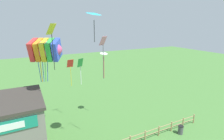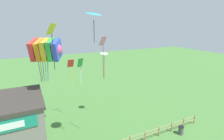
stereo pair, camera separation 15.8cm
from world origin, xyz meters
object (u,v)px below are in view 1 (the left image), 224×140
Objects in this scene: trash_bin at (181,130)px; kite_pink_diamond at (103,50)px; kite_yellow_diamond at (52,37)px; kite_green_diamond at (80,67)px; kite_cyan_delta at (94,14)px; kite_white_delta at (104,55)px; kite_rainbow_parafoil at (45,50)px; kite_red_diamond at (70,67)px.

kite_pink_diamond reaches higher than trash_bin.
trash_bin is 15.25m from kite_yellow_diamond.
kite_cyan_delta is at bearing -70.31° from kite_green_diamond.
kite_white_delta is at bearing 58.79° from kite_cyan_delta.
kite_rainbow_parafoil is 1.70× the size of kite_green_diamond.
kite_rainbow_parafoil reaches higher than kite_green_diamond.
kite_white_delta is at bearing 22.46° from kite_yellow_diamond.
kite_cyan_delta is (-8.50, 1.67, 11.19)m from trash_bin.
kite_white_delta is (3.42, -1.39, 1.33)m from kite_red_diamond.
kite_pink_diamond is 1.54× the size of kite_green_diamond.
trash_bin is 11.98m from kite_green_diamond.
kite_cyan_delta is (-2.95, -4.86, 4.01)m from kite_white_delta.
trash_bin is 0.25× the size of kite_pink_diamond.
kite_green_diamond is 3.36m from kite_yellow_diamond.
kite_rainbow_parafoil is 1.34× the size of kite_white_delta.
kite_green_diamond is (-9.16, 3.49, 6.89)m from trash_bin.
kite_yellow_diamond is (-2.04, 0.71, 2.57)m from kite_green_diamond.
trash_bin is 0.23× the size of kite_yellow_diamond.
kite_pink_diamond is at bearing 162.25° from trash_bin.
kite_red_diamond is at bearing 94.33° from kite_cyan_delta.
kite_white_delta is at bearing 40.22° from kite_green_diamond.
kite_green_diamond is at bearing 159.11° from trash_bin.
trash_bin is at bearing -20.58° from kite_yellow_diamond.
kite_white_delta is (1.92, 4.14, -1.23)m from kite_pink_diamond.
kite_white_delta is 1.31× the size of kite_cyan_delta.
kite_cyan_delta is (3.10, -4.22, 2.96)m from kite_rainbow_parafoil.
kite_cyan_delta reaches higher than kite_green_diamond.
trash_bin is 15.40m from kite_rainbow_parafoil.
kite_red_diamond is 1.31× the size of kite_green_diamond.
kite_cyan_delta reaches higher than trash_bin.
kite_green_diamond is 1.04× the size of kite_cyan_delta.
kite_white_delta is at bearing 6.08° from kite_rainbow_parafoil.
trash_bin is 13.33m from kite_red_diamond.
kite_rainbow_parafoil is at bearing 139.69° from kite_pink_diamond.
kite_red_diamond is 1.04× the size of kite_white_delta.
kite_cyan_delta is (0.47, -6.26, 5.34)m from kite_red_diamond.
kite_red_diamond is (-8.98, 7.93, 5.84)m from trash_bin.
kite_red_diamond is 4.56m from kite_green_diamond.
kite_rainbow_parafoil is at bearing 135.57° from kite_green_diamond.
kite_green_diamond reaches higher than trash_bin.
kite_cyan_delta is at bearing -121.21° from kite_white_delta.
kite_yellow_diamond is (-2.22, -3.73, 3.62)m from kite_red_diamond.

